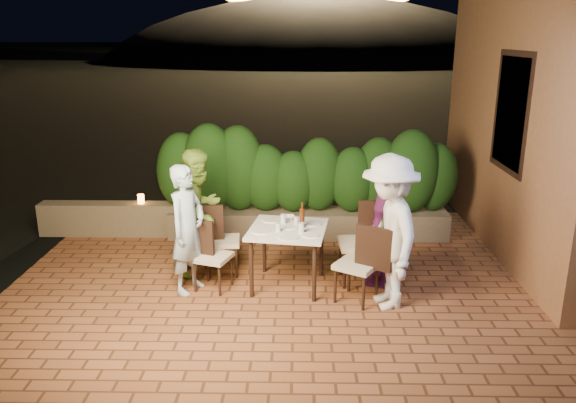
{
  "coord_description": "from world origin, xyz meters",
  "views": [
    {
      "loc": [
        0.05,
        -5.81,
        2.98
      ],
      "look_at": [
        -0.07,
        0.61,
        1.05
      ],
      "focal_mm": 35.0,
      "sensor_mm": 36.0,
      "label": 1
    }
  ],
  "objects_px": {
    "diner_white": "(389,232)",
    "parapet_lamp": "(141,199)",
    "bowl": "(288,217)",
    "dining_table": "(288,257)",
    "diner_blue": "(187,229)",
    "chair_left_back": "(223,239)",
    "diner_green": "(200,211)",
    "diner_purple": "(386,222)",
    "chair_right_front": "(357,263)",
    "chair_right_back": "(359,242)",
    "beer_bottle": "(302,215)",
    "chair_left_front": "(213,255)"
  },
  "relations": [
    {
      "from": "diner_white",
      "to": "parapet_lamp",
      "type": "xyz_separation_m",
      "value": [
        -3.39,
        2.27,
        -0.31
      ]
    },
    {
      "from": "bowl",
      "to": "parapet_lamp",
      "type": "bearing_deg",
      "value": 147.28
    },
    {
      "from": "dining_table",
      "to": "diner_blue",
      "type": "xyz_separation_m",
      "value": [
        -1.18,
        -0.14,
        0.4
      ]
    },
    {
      "from": "chair_left_back",
      "to": "diner_white",
      "type": "relative_size",
      "value": 0.52
    },
    {
      "from": "diner_green",
      "to": "diner_purple",
      "type": "height_order",
      "value": "diner_green"
    },
    {
      "from": "diner_green",
      "to": "diner_white",
      "type": "bearing_deg",
      "value": -85.11
    },
    {
      "from": "chair_right_front",
      "to": "parapet_lamp",
      "type": "distance_m",
      "value": 3.76
    },
    {
      "from": "chair_left_back",
      "to": "chair_right_back",
      "type": "xyz_separation_m",
      "value": [
        1.71,
        -0.23,
        0.07
      ]
    },
    {
      "from": "bowl",
      "to": "parapet_lamp",
      "type": "height_order",
      "value": "bowl"
    },
    {
      "from": "diner_blue",
      "to": "diner_green",
      "type": "bearing_deg",
      "value": 20.63
    },
    {
      "from": "diner_white",
      "to": "diner_purple",
      "type": "height_order",
      "value": "diner_white"
    },
    {
      "from": "chair_left_back",
      "to": "diner_purple",
      "type": "bearing_deg",
      "value": -12.59
    },
    {
      "from": "chair_right_front",
      "to": "diner_blue",
      "type": "distance_m",
      "value": 2.01
    },
    {
      "from": "beer_bottle",
      "to": "bowl",
      "type": "height_order",
      "value": "beer_bottle"
    },
    {
      "from": "chair_right_front",
      "to": "chair_right_back",
      "type": "xyz_separation_m",
      "value": [
        0.08,
        0.53,
        0.06
      ]
    },
    {
      "from": "chair_left_back",
      "to": "diner_purple",
      "type": "relative_size",
      "value": 0.58
    },
    {
      "from": "beer_bottle",
      "to": "chair_right_front",
      "type": "height_order",
      "value": "beer_bottle"
    },
    {
      "from": "bowl",
      "to": "diner_blue",
      "type": "relative_size",
      "value": 0.11
    },
    {
      "from": "diner_purple",
      "to": "parapet_lamp",
      "type": "relative_size",
      "value": 11.32
    },
    {
      "from": "parapet_lamp",
      "to": "diner_white",
      "type": "bearing_deg",
      "value": -33.85
    },
    {
      "from": "diner_white",
      "to": "parapet_lamp",
      "type": "bearing_deg",
      "value": -134.58
    },
    {
      "from": "chair_left_front",
      "to": "chair_right_front",
      "type": "relative_size",
      "value": 0.92
    },
    {
      "from": "diner_white",
      "to": "chair_right_front",
      "type": "bearing_deg",
      "value": -116.88
    },
    {
      "from": "chair_right_back",
      "to": "diner_white",
      "type": "bearing_deg",
      "value": 108.47
    },
    {
      "from": "beer_bottle",
      "to": "diner_blue",
      "type": "height_order",
      "value": "diner_blue"
    },
    {
      "from": "bowl",
      "to": "diner_purple",
      "type": "distance_m",
      "value": 1.21
    },
    {
      "from": "dining_table",
      "to": "diner_blue",
      "type": "height_order",
      "value": "diner_blue"
    },
    {
      "from": "diner_green",
      "to": "parapet_lamp",
      "type": "relative_size",
      "value": 11.56
    },
    {
      "from": "chair_left_back",
      "to": "diner_green",
      "type": "distance_m",
      "value": 0.47
    },
    {
      "from": "diner_green",
      "to": "chair_left_back",
      "type": "bearing_deg",
      "value": -78.25
    },
    {
      "from": "bowl",
      "to": "diner_purple",
      "type": "height_order",
      "value": "diner_purple"
    },
    {
      "from": "dining_table",
      "to": "chair_left_front",
      "type": "distance_m",
      "value": 0.9
    },
    {
      "from": "dining_table",
      "to": "parapet_lamp",
      "type": "distance_m",
      "value": 2.9
    },
    {
      "from": "beer_bottle",
      "to": "chair_right_front",
      "type": "bearing_deg",
      "value": -32.87
    },
    {
      "from": "bowl",
      "to": "diner_blue",
      "type": "height_order",
      "value": "diner_blue"
    },
    {
      "from": "diner_green",
      "to": "parapet_lamp",
      "type": "xyz_separation_m",
      "value": [
        -1.13,
        1.33,
        -0.24
      ]
    },
    {
      "from": "dining_table",
      "to": "chair_left_back",
      "type": "xyz_separation_m",
      "value": [
        -0.84,
        0.38,
        0.08
      ]
    },
    {
      "from": "diner_blue",
      "to": "dining_table",
      "type": "bearing_deg",
      "value": -58.61
    },
    {
      "from": "dining_table",
      "to": "diner_blue",
      "type": "bearing_deg",
      "value": -173.16
    },
    {
      "from": "beer_bottle",
      "to": "diner_purple",
      "type": "distance_m",
      "value": 1.03
    },
    {
      "from": "bowl",
      "to": "diner_white",
      "type": "distance_m",
      "value": 1.39
    },
    {
      "from": "diner_purple",
      "to": "diner_green",
      "type": "bearing_deg",
      "value": -72.03
    },
    {
      "from": "chair_right_front",
      "to": "diner_white",
      "type": "distance_m",
      "value": 0.53
    },
    {
      "from": "chair_right_back",
      "to": "diner_white",
      "type": "xyz_separation_m",
      "value": [
        0.25,
        -0.62,
        0.35
      ]
    },
    {
      "from": "parapet_lamp",
      "to": "diner_purple",
      "type": "bearing_deg",
      "value": -26.01
    },
    {
      "from": "dining_table",
      "to": "parapet_lamp",
      "type": "xyz_separation_m",
      "value": [
        -2.27,
        1.79,
        0.2
      ]
    },
    {
      "from": "bowl",
      "to": "diner_white",
      "type": "relative_size",
      "value": 0.1
    },
    {
      "from": "diner_purple",
      "to": "parapet_lamp",
      "type": "xyz_separation_m",
      "value": [
        -3.45,
        1.68,
        -0.22
      ]
    },
    {
      "from": "diner_blue",
      "to": "diner_white",
      "type": "bearing_deg",
      "value": -73.9
    },
    {
      "from": "bowl",
      "to": "diner_white",
      "type": "height_order",
      "value": "diner_white"
    }
  ]
}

